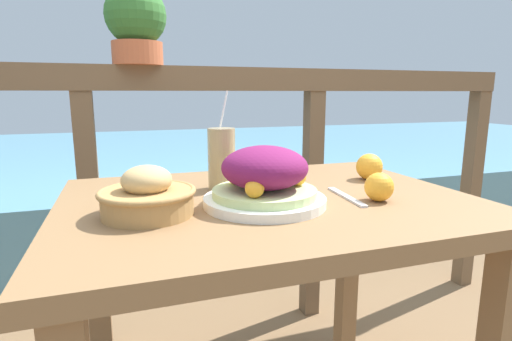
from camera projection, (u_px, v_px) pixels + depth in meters
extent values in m
cube|color=olive|center=(268.00, 205.00, 0.97)|extent=(0.97, 0.73, 0.04)
cube|color=olive|center=(100.00, 313.00, 1.19)|extent=(0.06, 0.06, 0.72)
cube|color=olive|center=(347.00, 273.00, 1.46)|extent=(0.06, 0.06, 0.72)
cube|color=brown|center=(208.00, 79.00, 1.53)|extent=(2.80, 0.08, 0.09)
cube|color=brown|center=(92.00, 229.00, 1.49)|extent=(0.07, 0.07, 1.02)
cube|color=brown|center=(312.00, 207.00, 1.78)|extent=(0.07, 0.07, 1.02)
cube|color=brown|center=(470.00, 191.00, 2.06)|extent=(0.07, 0.07, 1.02)
cube|color=#568EA8|center=(159.00, 171.00, 4.02)|extent=(12.00, 4.00, 0.46)
cylinder|color=white|center=(265.00, 201.00, 0.89)|extent=(0.27, 0.27, 0.02)
cylinder|color=#C6DB8E|center=(265.00, 193.00, 0.89)|extent=(0.23, 0.23, 0.02)
ellipsoid|color=#72194C|center=(265.00, 168.00, 0.88)|extent=(0.19, 0.19, 0.10)
sphere|color=#F9A328|center=(297.00, 177.00, 0.91)|extent=(0.04, 0.04, 0.04)
sphere|color=#F9A328|center=(235.00, 176.00, 0.93)|extent=(0.04, 0.04, 0.04)
sphere|color=#F9A328|center=(255.00, 188.00, 0.81)|extent=(0.04, 0.04, 0.04)
cylinder|color=tan|center=(222.00, 159.00, 1.03)|extent=(0.07, 0.07, 0.16)
cylinder|color=white|center=(219.00, 133.00, 1.03)|extent=(0.06, 0.02, 0.21)
cylinder|color=#AD7F47|center=(148.00, 203.00, 0.82)|extent=(0.19, 0.19, 0.05)
torus|color=#AD7F47|center=(147.00, 192.00, 0.81)|extent=(0.20, 0.20, 0.01)
ellipsoid|color=tan|center=(147.00, 180.00, 0.81)|extent=(0.10, 0.10, 0.06)
cylinder|color=#B75B38|center=(138.00, 54.00, 1.43)|extent=(0.18, 0.18, 0.08)
sphere|color=#336B2D|center=(136.00, 15.00, 1.41)|extent=(0.22, 0.22, 0.22)
cube|color=silver|center=(346.00, 197.00, 0.96)|extent=(0.03, 0.18, 0.00)
sphere|color=#F9A328|center=(369.00, 167.00, 1.15)|extent=(0.08, 0.08, 0.08)
sphere|color=#F9A328|center=(379.00, 187.00, 0.92)|extent=(0.07, 0.07, 0.07)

